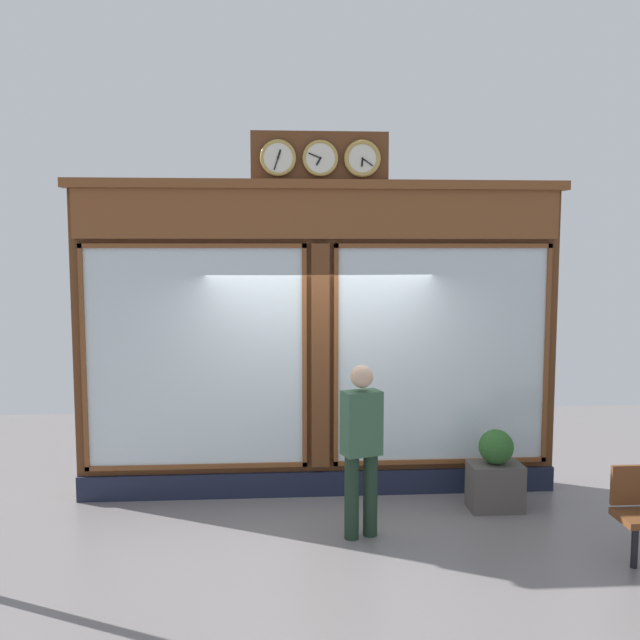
# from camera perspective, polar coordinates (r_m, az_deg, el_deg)

# --- Properties ---
(ground_plane) EXTENTS (14.00, 14.00, 0.00)m
(ground_plane) POSITION_cam_1_polar(r_m,az_deg,el_deg) (5.75, 2.10, -23.33)
(ground_plane) COLOR slate
(shop_facade) EXTENTS (5.50, 0.42, 4.05)m
(shop_facade) POSITION_cam_1_polar(r_m,az_deg,el_deg) (8.00, -0.06, -1.45)
(shop_facade) COLOR #5B3319
(shop_facade) RESTS_ON ground_plane
(pedestrian) EXTENTS (0.41, 0.32, 1.69)m
(pedestrian) POSITION_cam_1_polar(r_m,az_deg,el_deg) (6.92, 3.34, -9.85)
(pedestrian) COLOR #1C2F21
(pedestrian) RESTS_ON ground_plane
(planter_box) EXTENTS (0.56, 0.36, 0.50)m
(planter_box) POSITION_cam_1_polar(r_m,az_deg,el_deg) (8.02, 13.87, -12.85)
(planter_box) COLOR #4C4742
(planter_box) RESTS_ON ground_plane
(planter_shrub) EXTENTS (0.37, 0.37, 0.37)m
(planter_shrub) POSITION_cam_1_polar(r_m,az_deg,el_deg) (7.89, 13.95, -9.85)
(planter_shrub) COLOR #285623
(planter_shrub) RESTS_ON planter_box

